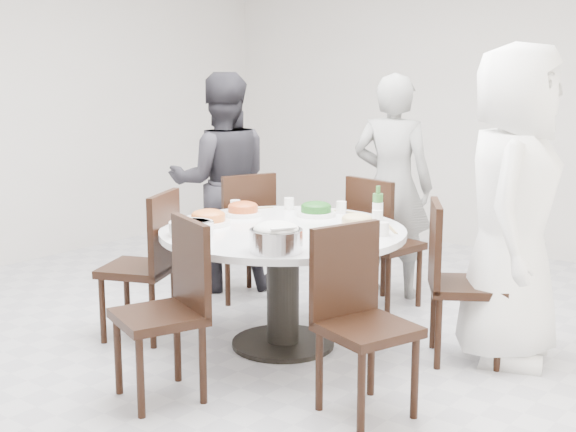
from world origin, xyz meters
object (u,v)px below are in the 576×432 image
Objects in this scene: rice_bowl at (276,240)px; chair_s at (158,312)px; dining_table at (283,288)px; chair_n at (386,242)px; diner_middle at (393,186)px; beverage_bottle at (378,204)px; chair_nw at (238,235)px; diner_left at (222,182)px; chair_sw at (138,265)px; soup_bowl at (191,228)px; diner_right at (512,206)px; chair_ne at (467,282)px; chair_se at (368,324)px.

chair_s is at bearing -123.06° from rice_bowl.
dining_table is 1.02m from chair_s.
diner_middle reaches higher than chair_n.
chair_s is 4.16× the size of beverage_bottle.
chair_nw reaches higher than rice_bowl.
dining_table is 1.45m from diner_left.
chair_sw is 1.27m from diner_left.
diner_left is at bearing 141.87° from rice_bowl.
rice_bowl is (0.35, 0.54, 0.34)m from chair_s.
chair_n is at bearing 76.52° from soup_bowl.
dining_table is at bearing 103.06° from diner_right.
soup_bowl is (-0.24, -1.85, -0.04)m from diner_middle.
dining_table is at bearing 83.69° from chair_ne.
chair_nw is 3.64× the size of soup_bowl.
rice_bowl is (1.52, -1.19, -0.02)m from diner_left.
diner_middle is (-0.06, 1.37, 0.46)m from dining_table.
diner_middle is at bearing 82.50° from soup_bowl.
chair_sw reaches higher than dining_table.
dining_table is 0.80m from beverage_bottle.
diner_left reaches higher than chair_nw.
dining_table is at bearing 77.91° from diner_middle.
diner_middle is at bearing 17.11° from chair_ne.
beverage_bottle is at bearing 57.77° from soup_bowl.
diner_middle is (0.86, 0.77, 0.36)m from chair_nw.
chair_se is 3.31× the size of rice_bowl.
soup_bowl is at bearing 63.21° from chair_sw.
chair_sw is (-1.81, -0.94, 0.00)m from chair_ne.
diner_right is (1.17, 0.67, 0.56)m from dining_table.
rice_bowl is (0.34, -0.48, 0.44)m from dining_table.
diner_right is 1.12× the size of diner_middle.
chair_n is 3.31× the size of rice_bowl.
chair_ne is 0.51× the size of diner_right.
diner_middle is (0.76, 1.82, 0.36)m from chair_sw.
chair_nw is 1.00× the size of chair_se.
chair_se is at bearing 102.43° from diner_left.
chair_sw is 1.00× the size of chair_s.
diner_left is (-2.17, 0.22, 0.36)m from chair_ne.
chair_nw and chair_s have the same top height.
chair_nw is at bearing 146.50° from dining_table.
dining_table is at bearing 94.86° from chair_sw.
beverage_bottle is at bearing 82.10° from diner_right.
chair_n is 0.57× the size of diner_middle.
diner_left is 1.53m from beverage_bottle.
chair_se is at bearing 152.20° from diner_right.
dining_table is 1.11m from chair_ne.
diner_left is at bearing 25.85° from chair_n.
chair_s is (0.91, -1.62, 0.00)m from chair_nw.
chair_nw reaches higher than soup_bowl.
diner_middle is at bearing 43.44° from diner_right.
chair_se is 3.64× the size of soup_bowl.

